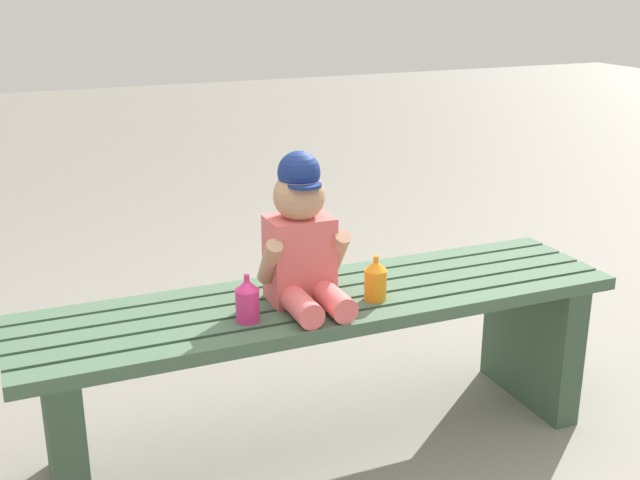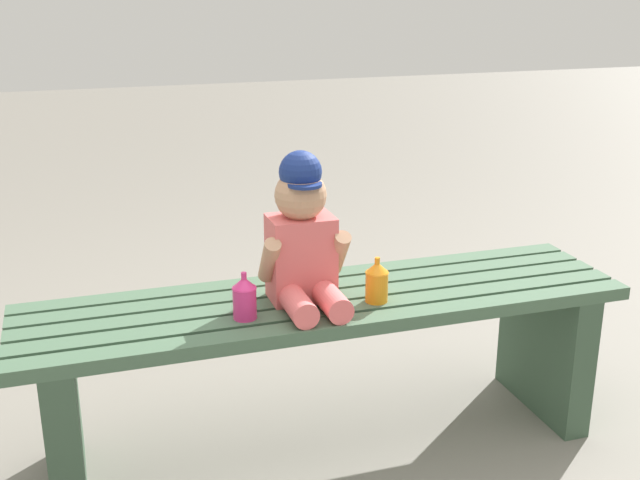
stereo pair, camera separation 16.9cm
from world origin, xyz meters
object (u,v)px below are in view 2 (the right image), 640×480
at_px(park_bench, 326,346).
at_px(sippy_cup_left, 245,297).
at_px(sippy_cup_right, 377,281).
at_px(child_figure, 303,238).

height_order(park_bench, sippy_cup_left, sippy_cup_left).
bearing_deg(sippy_cup_right, child_figure, 160.76).
bearing_deg(park_bench, sippy_cup_left, -162.71).
xyz_separation_m(park_bench, child_figure, (-0.07, -0.01, 0.33)).
height_order(park_bench, child_figure, child_figure).
height_order(child_figure, sippy_cup_right, child_figure).
height_order(child_figure, sippy_cup_left, child_figure).
relative_size(park_bench, sippy_cup_right, 13.35).
distance_m(park_bench, sippy_cup_left, 0.33).
height_order(park_bench, sippy_cup_right, sippy_cup_right).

